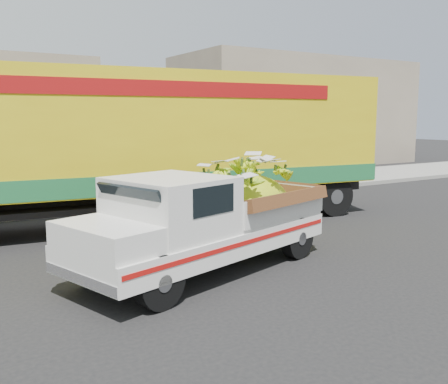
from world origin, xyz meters
TOP-DOWN VIEW (x-y plane):
  - ground at (0.00, 0.00)m, footprint 100.00×100.00m
  - curb at (0.00, 6.70)m, footprint 60.00×0.25m
  - sidewalk at (0.00, 8.80)m, footprint 60.00×4.00m
  - building_right at (14.00, 15.70)m, footprint 14.00×6.00m
  - pickup_truck at (-0.64, 0.28)m, footprint 5.30×3.17m
  - semi_trailer at (0.01, 4.25)m, footprint 12.04×3.90m

SIDE VIEW (x-z plane):
  - ground at x=0.00m, z-range 0.00..0.00m
  - sidewalk at x=0.00m, z-range 0.00..0.14m
  - curb at x=0.00m, z-range 0.00..0.15m
  - pickup_truck at x=-0.64m, z-range 0.07..1.82m
  - semi_trailer at x=0.01m, z-range 0.22..4.02m
  - building_right at x=14.00m, z-range 0.00..6.00m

